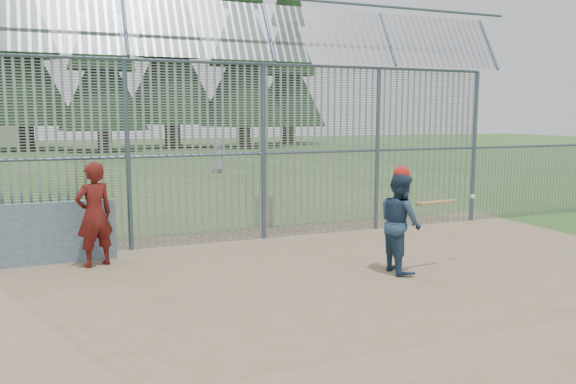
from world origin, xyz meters
name	(u,v)px	position (x,y,z in m)	size (l,w,h in m)	color
ground	(330,279)	(0.00, 0.00, 0.00)	(120.00, 120.00, 0.00)	#2D511E
dirt_infield	(344,287)	(0.00, -0.50, 0.01)	(14.00, 10.00, 0.02)	#756047
dugout_wall	(48,233)	(-4.60, 2.90, 0.62)	(2.50, 0.12, 1.20)	#38566B
batter	(400,223)	(1.37, -0.06, 0.93)	(0.88, 0.69, 1.82)	navy
onlooker	(94,215)	(-3.77, 2.42, 1.01)	(0.72, 0.47, 1.98)	maroon
bg_kid_standing	(217,157)	(2.96, 18.84, 0.79)	(0.77, 0.50, 1.57)	gray
batting_gear	(408,179)	(1.50, -0.08, 1.73)	(1.82, 0.37, 0.72)	#AD1917
trash_can	(265,211)	(0.56, 4.99, 0.38)	(0.56, 0.56, 0.82)	gray
backstop_fence	(336,137)	(1.81, 3.43, 2.36)	(20.09, 0.81, 5.30)	#47566B
conifer_row	(134,20)	(1.93, 41.51, 10.83)	(38.48, 12.26, 20.20)	#332319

